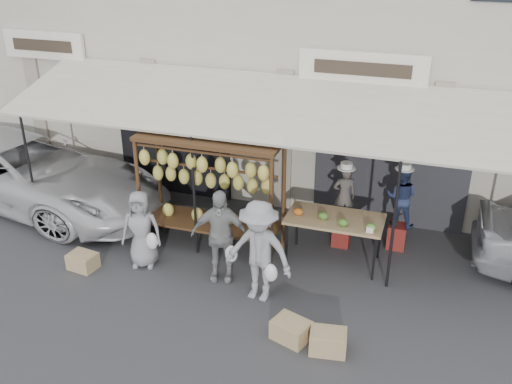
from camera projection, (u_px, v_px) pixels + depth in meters
The scene contains 16 objects.
ground_plane at pixel (225, 297), 9.41m from camera, with size 90.00×90.00×0.00m, color #2D2D30.
shophouse at pixel (321, 13), 13.41m from camera, with size 24.00×6.15×7.30m.
awning at pixel (268, 108), 10.25m from camera, with size 10.00×2.35×2.92m.
banana_rack at pixel (209, 173), 10.09m from camera, with size 2.60×0.90×2.24m.
produce_table at pixel (335, 220), 10.00m from camera, with size 1.70×0.90×1.04m.
vendor_left at pixel (344, 196), 10.49m from camera, with size 0.43×0.28×1.17m, color #453F3C.
vendor_right at pixel (401, 197), 10.40m from camera, with size 0.57×0.45×1.18m, color navy.
customer_left at pixel (141, 229), 10.01m from camera, with size 0.70×0.46×1.44m, color gray.
customer_mid at pixel (220, 236), 9.57m from camera, with size 0.98×0.41×1.67m, color gray.
customer_right at pixel (259, 252), 9.04m from camera, with size 1.13×0.65×1.74m, color gray.
stool_left at pixel (341, 234), 10.84m from camera, with size 0.32×0.32×0.45m, color maroon.
stool_right at pixel (397, 236), 10.76m from camera, with size 0.33×0.33×0.47m, color maroon.
crate_near_a at pixel (291, 330), 8.40m from camera, with size 0.52×0.40×0.31m, color tan.
crate_near_b at pixel (328, 341), 8.18m from camera, with size 0.52×0.40×0.31m, color tan.
crate_far at pixel (83, 261), 10.13m from camera, with size 0.48×0.37×0.29m, color tan.
van at pixel (15, 153), 12.37m from camera, with size 2.33×5.04×2.10m, color silver.
Camera 1 is at (2.92, -7.20, 5.61)m, focal length 40.00 mm.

